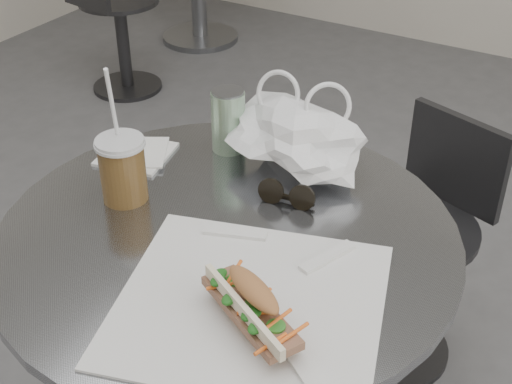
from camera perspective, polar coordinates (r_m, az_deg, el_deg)
The scene contains 10 objects.
cafe_table at distance 1.35m, azimuth -2.05°, elevation -12.55°, with size 0.76×0.76×0.74m.
chair_far at distance 1.86m, azimuth 12.33°, elevation -5.28°, with size 0.36×0.38×0.66m.
bg_chair at distance 3.28m, azimuth -11.22°, elevation 12.70°, with size 0.35×0.37×0.67m.
sandwich_paper at distance 1.03m, azimuth -0.49°, elevation -8.88°, with size 0.37×0.35×0.00m, color white.
banh_mi at distance 0.97m, azimuth -0.35°, elevation -9.17°, with size 0.24×0.18×0.08m.
iced_coffee at distance 1.23m, azimuth -10.63°, elevation 1.88°, with size 0.09×0.09×0.25m.
sunglasses at distance 1.22m, azimuth 2.48°, elevation -0.29°, with size 0.10×0.04×0.05m.
plastic_bag at distance 1.30m, azimuth 3.18°, elevation 4.40°, with size 0.25×0.19×0.12m, color white, non-canonical shape.
napkin_stack at distance 1.38m, azimuth -9.57°, elevation 3.05°, with size 0.16×0.16×0.01m.
drink_can at distance 1.36m, azimuth -2.23°, elevation 5.74°, with size 0.06×0.06×0.12m.
Camera 1 is at (0.52, -0.58, 1.44)m, focal length 50.00 mm.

